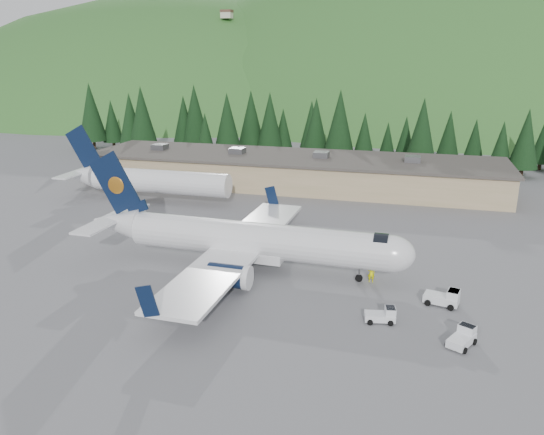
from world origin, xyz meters
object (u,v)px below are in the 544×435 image
Objects in this scene: airliner at (248,240)px; baggage_tug_a at (383,315)px; ramp_worker at (371,273)px; baggage_tug_b at (445,298)px; terminal_building at (292,170)px; baggage_tug_c at (463,337)px; second_airliner at (143,180)px.

airliner is 17.01m from baggage_tug_a.
ramp_worker reaches higher than baggage_tug_a.
airliner reaches higher than baggage_tug_b.
terminal_building is 41.74m from ramp_worker.
baggage_tug_c is at bearing -28.61° from baggage_tug_a.
terminal_building is (-18.63, 46.19, 2.01)m from baggage_tug_a.
ramp_worker is (-1.69, 8.08, 0.35)m from baggage_tug_a.
baggage_tug_a is (14.67, -8.22, -2.56)m from airliner.
baggage_tug_c is (6.34, -2.14, 0.03)m from baggage_tug_a.
airliner reaches higher than baggage_tug_a.
second_airliner is 43.04m from ramp_worker.
second_airliner is at bearing -141.22° from terminal_building.
baggage_tug_c is at bearing -24.61° from airliner.
baggage_tug_b reaches higher than baggage_tug_c.
airliner is 0.50× the size of terminal_building.
airliner is 18.56× the size of ramp_worker.
airliner is 20.35m from baggage_tug_b.
airliner is at bearing -84.04° from terminal_building.
baggage_tug_b is 7.73m from ramp_worker.
ramp_worker reaches higher than baggage_tug_b.
ramp_worker is (16.94, -38.11, -1.66)m from terminal_building.
ramp_worker is (-6.91, 3.46, 0.24)m from baggage_tug_b.
second_airliner reaches higher than terminal_building.
ramp_worker is (36.86, -22.11, -2.36)m from second_airliner.
baggage_tug_a is 1.42× the size of ramp_worker.
baggage_tug_b is at bearing -8.60° from airliner.
airliner is at bearing 140.83° from baggage_tug_a.
airliner is at bearing 91.77° from baggage_tug_c.
airliner reaches higher than ramp_worker.
airliner is 32.45m from second_airliner.
ramp_worker is at bearing 1.04° from airliner.
airliner is 11.87× the size of baggage_tug_c.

